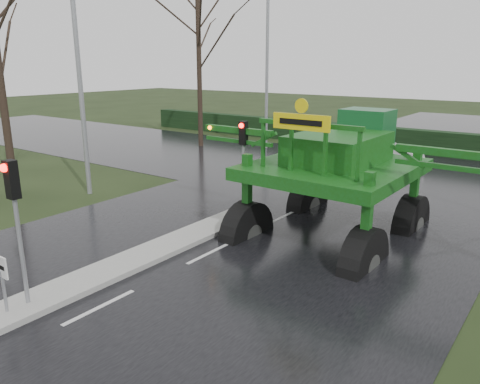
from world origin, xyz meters
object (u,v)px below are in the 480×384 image
Objects in this scene: traffic_signal_near at (14,202)px; street_light_left_far at (271,55)px; street_light_left_near at (82,50)px; keep_left_sign at (2,275)px; traffic_signal_mid at (243,147)px; crop_sprayer at (252,154)px; white_sedan at (386,166)px.

street_light_left_far is (-6.89, 21.01, 3.40)m from traffic_signal_near.
street_light_left_far is (0.00, 14.00, 0.00)m from street_light_left_near.
traffic_signal_near is at bearing 90.00° from keep_left_sign.
crop_sprayer reaches higher than traffic_signal_mid.
street_light_left_near is (-6.89, 7.01, 3.40)m from traffic_signal_near.
traffic_signal_near is at bearing -71.83° from street_light_left_far.
traffic_signal_near is 0.35× the size of street_light_left_near.
street_light_left_far is 0.98× the size of crop_sprayer.
traffic_signal_near is (0.00, 0.49, 1.53)m from keep_left_sign.
crop_sprayer is at bearing 163.04° from white_sedan.
street_light_left_near is at bearing 131.42° from white_sedan.
street_light_left_far reaches higher than keep_left_sign.
white_sedan is (1.21, 20.81, -1.06)m from keep_left_sign.
street_light_left_near reaches higher than traffic_signal_near.
traffic_signal_near is 20.52m from white_sedan.
traffic_signal_near is 0.35× the size of street_light_left_far.
traffic_signal_mid is at bearing 12.21° from street_light_left_near.
street_light_left_near reaches higher than keep_left_sign.
street_light_left_far is (-6.89, 21.50, 4.93)m from keep_left_sign.
keep_left_sign is at bearing -90.00° from traffic_signal_mid.
street_light_left_near is 8.81m from crop_sprayer.
keep_left_sign is 20.87m from white_sedan.
traffic_signal_mid is 0.35× the size of crop_sprayer.
street_light_left_far is 16.35m from crop_sprayer.
white_sedan is (8.11, -0.69, -5.99)m from street_light_left_far.
street_light_left_near is at bearing -167.79° from traffic_signal_mid.
street_light_left_far reaches higher than white_sedan.
street_light_left_far is (-6.89, 12.51, 3.40)m from traffic_signal_mid.
street_light_left_near is at bearing -177.48° from crop_sprayer.
traffic_signal_near is 7.34m from crop_sprayer.
white_sedan is at bearing 91.24° from crop_sprayer.
traffic_signal_near is at bearing -99.03° from crop_sprayer.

